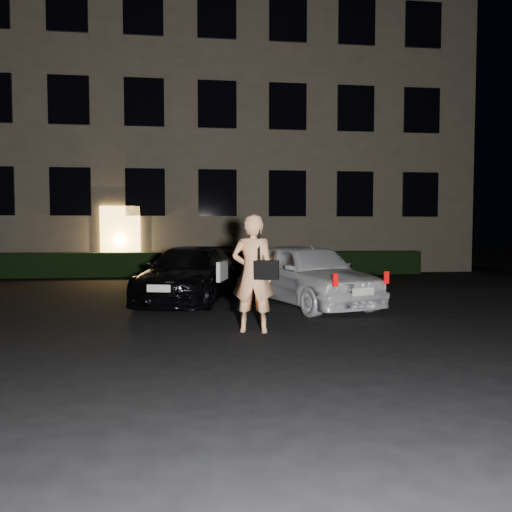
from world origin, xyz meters
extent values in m
plane|color=black|center=(0.00, 0.00, 0.00)|extent=(80.00, 80.00, 0.00)
cube|color=brown|center=(0.00, 15.00, 6.00)|extent=(20.00, 8.00, 12.00)
cube|color=#F7B054|center=(-3.50, 10.94, 1.25)|extent=(1.40, 0.10, 2.50)
cube|color=black|center=(-5.20, 10.94, 3.00)|extent=(1.40, 0.10, 1.70)
cube|color=black|center=(-2.60, 10.94, 3.00)|extent=(1.40, 0.10, 1.70)
cube|color=black|center=(0.00, 10.94, 3.00)|extent=(1.40, 0.10, 1.70)
cube|color=black|center=(2.60, 10.94, 3.00)|extent=(1.40, 0.10, 1.70)
cube|color=black|center=(5.20, 10.94, 3.00)|extent=(1.40, 0.10, 1.70)
cube|color=black|center=(7.80, 10.94, 3.00)|extent=(1.40, 0.10, 1.70)
cube|color=black|center=(-5.20, 10.94, 6.20)|extent=(1.40, 0.10, 1.70)
cube|color=black|center=(-2.60, 10.94, 6.20)|extent=(1.40, 0.10, 1.70)
cube|color=black|center=(0.00, 10.94, 6.20)|extent=(1.40, 0.10, 1.70)
cube|color=black|center=(2.60, 10.94, 6.20)|extent=(1.40, 0.10, 1.70)
cube|color=black|center=(5.20, 10.94, 6.20)|extent=(1.40, 0.10, 1.70)
cube|color=black|center=(7.80, 10.94, 6.20)|extent=(1.40, 0.10, 1.70)
cube|color=black|center=(-5.20, 10.94, 9.40)|extent=(1.40, 0.10, 1.70)
cube|color=black|center=(-2.60, 10.94, 9.40)|extent=(1.40, 0.10, 1.70)
cube|color=black|center=(0.00, 10.94, 9.40)|extent=(1.40, 0.10, 1.70)
cube|color=black|center=(2.60, 10.94, 9.40)|extent=(1.40, 0.10, 1.70)
cube|color=black|center=(5.20, 10.94, 9.40)|extent=(1.40, 0.10, 1.70)
cube|color=black|center=(7.80, 10.94, 9.40)|extent=(1.40, 0.10, 1.70)
cube|color=black|center=(0.00, 10.50, 0.42)|extent=(15.00, 0.70, 0.85)
imported|color=black|center=(-0.95, 4.18, 0.62)|extent=(2.74, 4.57, 1.24)
cube|color=white|center=(-0.24, 3.19, 0.77)|extent=(0.30, 0.88, 0.41)
cube|color=silver|center=(-1.50, 2.04, 0.54)|extent=(0.45, 0.15, 0.14)
imported|color=white|center=(1.61, 3.16, 0.69)|extent=(2.80, 4.34, 1.37)
cube|color=red|center=(1.67, 1.15, 0.75)|extent=(0.09, 0.08, 0.23)
cube|color=red|center=(2.76, 1.50, 0.75)|extent=(0.09, 0.08, 0.23)
cube|color=silver|center=(2.23, 1.28, 0.52)|extent=(0.45, 0.18, 0.14)
imported|color=#FFAD71|center=(0.11, 0.46, 0.94)|extent=(0.78, 0.60, 1.89)
cube|color=black|center=(0.31, 0.28, 1.01)|extent=(0.41, 0.26, 0.30)
cube|color=black|center=(0.19, 0.35, 1.44)|extent=(0.06, 0.07, 0.59)
camera|label=1|loc=(-0.79, -7.45, 1.64)|focal=35.00mm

